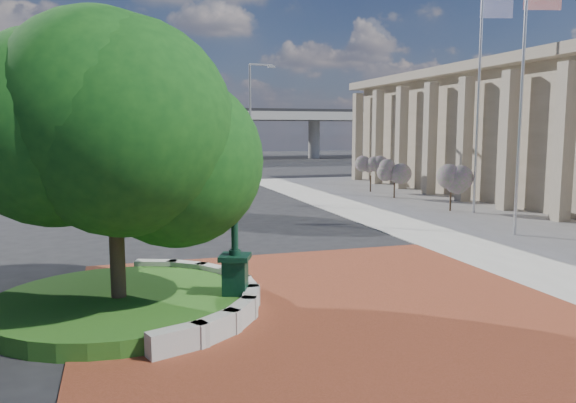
{
  "coord_description": "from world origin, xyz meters",
  "views": [
    {
      "loc": [
        -4.93,
        -13.82,
        4.4
      ],
      "look_at": [
        -0.25,
        1.5,
        2.36
      ],
      "focal_mm": 35.0,
      "sensor_mm": 36.0,
      "label": 1
    }
  ],
  "objects_px": {
    "post_clock": "(234,202)",
    "flagpole_a": "(521,104)",
    "street_lamp_near": "(253,116)",
    "street_lamp_far": "(161,117)",
    "flagpole_b": "(478,100)",
    "parked_car": "(226,171)"
  },
  "relations": [
    {
      "from": "parked_car",
      "to": "post_clock",
      "type": "bearing_deg",
      "value": -103.76
    },
    {
      "from": "post_clock",
      "to": "parked_car",
      "type": "relative_size",
      "value": 1.1
    },
    {
      "from": "flagpole_b",
      "to": "street_lamp_near",
      "type": "distance_m",
      "value": 17.76
    },
    {
      "from": "flagpole_a",
      "to": "street_lamp_far",
      "type": "height_order",
      "value": "flagpole_a"
    },
    {
      "from": "flagpole_a",
      "to": "street_lamp_far",
      "type": "bearing_deg",
      "value": 107.64
    },
    {
      "from": "flagpole_a",
      "to": "post_clock",
      "type": "bearing_deg",
      "value": -154.87
    },
    {
      "from": "flagpole_a",
      "to": "flagpole_b",
      "type": "xyz_separation_m",
      "value": [
        2.09,
        5.79,
        0.51
      ]
    },
    {
      "from": "street_lamp_near",
      "to": "street_lamp_far",
      "type": "relative_size",
      "value": 0.96
    },
    {
      "from": "post_clock",
      "to": "flagpole_b",
      "type": "bearing_deg",
      "value": 38.07
    },
    {
      "from": "parked_car",
      "to": "street_lamp_far",
      "type": "xyz_separation_m",
      "value": [
        -5.05,
        6.08,
        4.9
      ]
    },
    {
      "from": "post_clock",
      "to": "parked_car",
      "type": "bearing_deg",
      "value": 79.66
    },
    {
      "from": "street_lamp_near",
      "to": "street_lamp_far",
      "type": "height_order",
      "value": "street_lamp_far"
    },
    {
      "from": "parked_car",
      "to": "flagpole_b",
      "type": "bearing_deg",
      "value": -74.06
    },
    {
      "from": "post_clock",
      "to": "flagpole_a",
      "type": "height_order",
      "value": "flagpole_a"
    },
    {
      "from": "flagpole_a",
      "to": "street_lamp_near",
      "type": "bearing_deg",
      "value": 105.79
    },
    {
      "from": "parked_car",
      "to": "street_lamp_near",
      "type": "height_order",
      "value": "street_lamp_near"
    },
    {
      "from": "flagpole_a",
      "to": "flagpole_b",
      "type": "distance_m",
      "value": 6.18
    },
    {
      "from": "street_lamp_far",
      "to": "parked_car",
      "type": "bearing_deg",
      "value": -50.3
    },
    {
      "from": "post_clock",
      "to": "street_lamp_far",
      "type": "distance_m",
      "value": 42.79
    },
    {
      "from": "post_clock",
      "to": "flagpole_b",
      "type": "xyz_separation_m",
      "value": [
        15.31,
        11.99,
        3.26
      ]
    },
    {
      "from": "flagpole_a",
      "to": "flagpole_b",
      "type": "height_order",
      "value": "flagpole_b"
    },
    {
      "from": "post_clock",
      "to": "street_lamp_near",
      "type": "xyz_separation_m",
      "value": [
        7.12,
        27.75,
        2.73
      ]
    }
  ]
}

